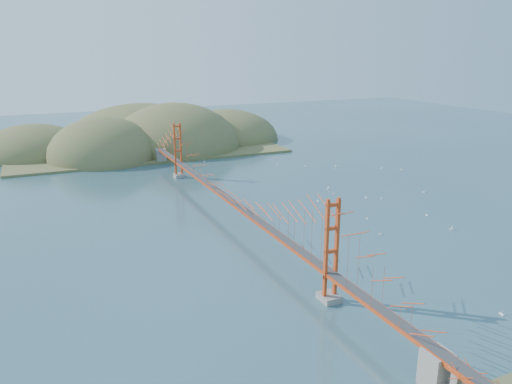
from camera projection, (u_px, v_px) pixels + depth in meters
name	position (u px, v px, depth m)	size (l,w,h in m)	color
ground	(230.00, 219.00, 81.00)	(320.00, 320.00, 0.00)	#305361
bridge	(229.00, 177.00, 79.22)	(2.20, 94.40, 12.00)	gray
far_headlands	(150.00, 146.00, 141.94)	(84.00, 58.00, 25.00)	brown
sailboat_7	(277.00, 165.00, 118.02)	(0.55, 0.47, 0.64)	white
sailboat_1	(367.00, 218.00, 80.82)	(0.47, 0.50, 0.56)	white
sailboat_8	(336.00, 167.00, 116.22)	(0.56, 0.48, 0.65)	white
sailboat_4	(382.00, 198.00, 91.52)	(0.57, 0.57, 0.61)	white
sailboat_9	(401.00, 169.00, 113.68)	(0.54, 0.55, 0.62)	white
sailboat_0	(366.00, 197.00, 92.33)	(0.47, 0.58, 0.69)	white
sailboat_5	(427.00, 215.00, 82.51)	(0.49, 0.55, 0.62)	white
sailboat_6	(380.00, 234.00, 73.95)	(0.56, 0.56, 0.60)	white
sailboat_17	(381.00, 169.00, 114.29)	(0.55, 0.55, 0.62)	white
sailboat_15	(305.00, 166.00, 117.18)	(0.49, 0.55, 0.62)	white
sailboat_14	(318.00, 201.00, 90.11)	(0.45, 0.55, 0.65)	white
sailboat_2	(452.00, 229.00, 76.03)	(0.64, 0.64, 0.71)	white
sailboat_12	(204.00, 161.00, 121.58)	(0.64, 0.59, 0.72)	white
sailboat_11	(424.00, 191.00, 95.89)	(0.68, 0.68, 0.72)	white
sailboat_16	(334.00, 193.00, 94.58)	(0.58, 0.58, 0.64)	white
sailboat_10	(502.00, 313.00, 51.68)	(0.53, 0.62, 0.71)	white
sailboat_extra_0	(328.00, 188.00, 98.11)	(0.61, 0.55, 0.69)	white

